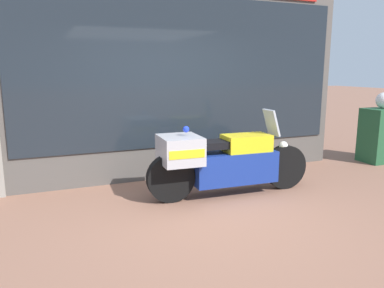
% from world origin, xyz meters
% --- Properties ---
extents(ground_plane, '(60.00, 60.00, 0.00)m').
position_xyz_m(ground_plane, '(0.00, 0.00, 0.00)').
color(ground_plane, '#8E604C').
extents(shop_building, '(6.84, 0.55, 3.43)m').
position_xyz_m(shop_building, '(-0.46, 2.00, 1.72)').
color(shop_building, '#56514C').
rests_on(shop_building, ground).
extents(window_display, '(5.37, 0.30, 1.82)m').
position_xyz_m(window_display, '(0.43, 2.03, 0.44)').
color(window_display, slate).
rests_on(window_display, ground).
extents(paramedic_motorcycle, '(2.53, 0.65, 1.24)m').
position_xyz_m(paramedic_motorcycle, '(0.53, 0.65, 0.54)').
color(paramedic_motorcycle, black).
rests_on(paramedic_motorcycle, ground).
extents(utility_cabinet, '(0.79, 0.53, 1.07)m').
position_xyz_m(utility_cabinet, '(4.45, 1.32, 0.53)').
color(utility_cabinet, '#235633').
rests_on(utility_cabinet, ground).
extents(white_helmet, '(0.32, 0.32, 0.32)m').
position_xyz_m(white_helmet, '(4.43, 1.33, 1.23)').
color(white_helmet, white).
rests_on(white_helmet, utility_cabinet).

